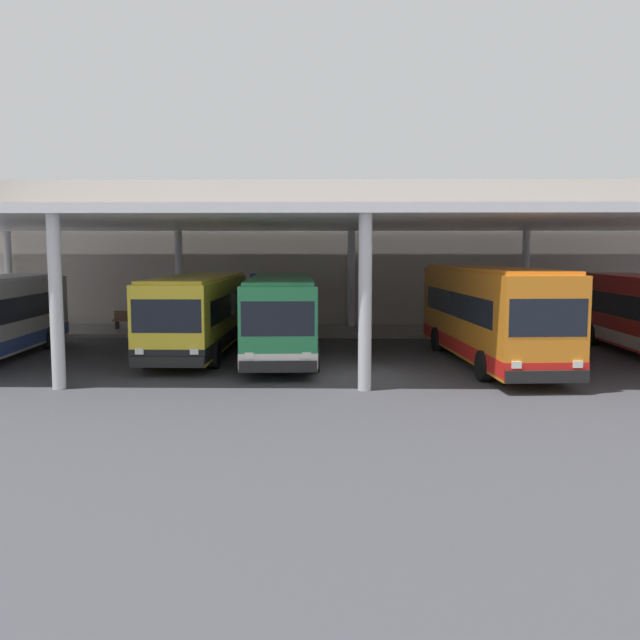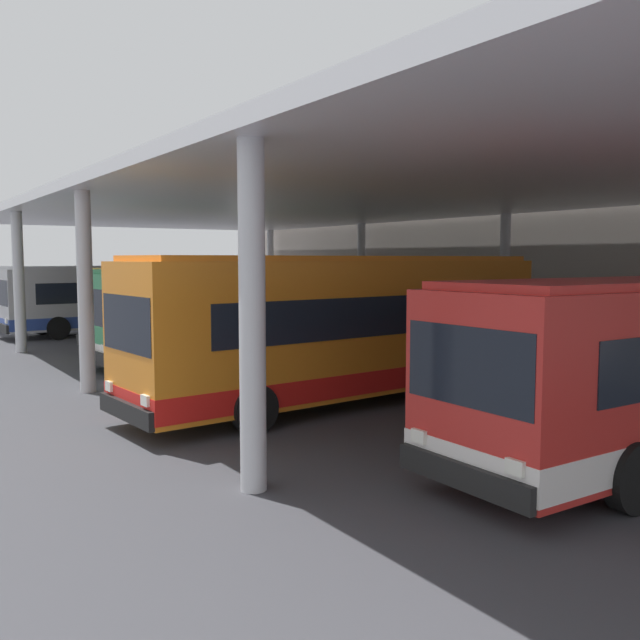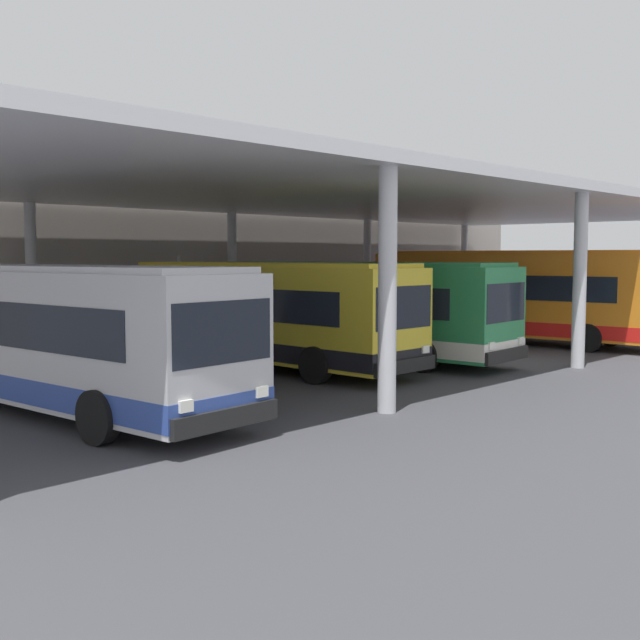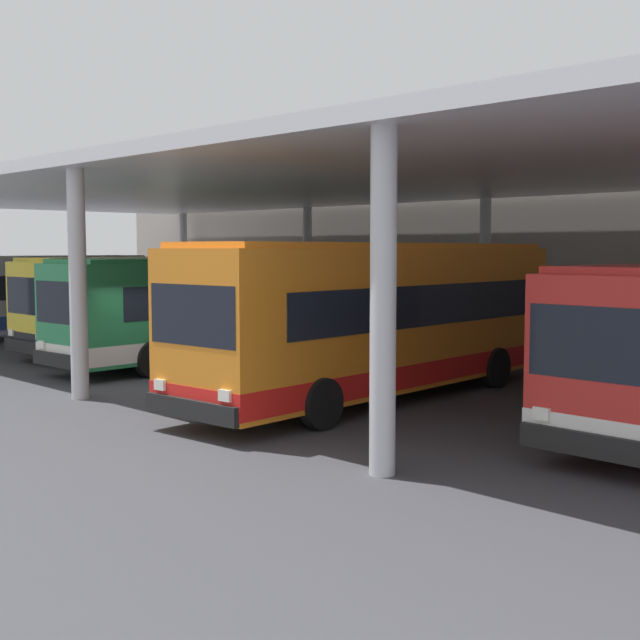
{
  "view_description": "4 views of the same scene",
  "coord_description": "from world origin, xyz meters",
  "px_view_note": "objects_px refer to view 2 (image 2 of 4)",
  "views": [
    {
      "loc": [
        -0.92,
        -22.29,
        4.13
      ],
      "look_at": [
        -1.49,
        4.73,
        1.38
      ],
      "focal_mm": 37.56,
      "sensor_mm": 36.0,
      "label": 1
    },
    {
      "loc": [
        18.23,
        -7.26,
        3.5
      ],
      "look_at": [
        1.62,
        3.78,
        1.71
      ],
      "focal_mm": 38.4,
      "sensor_mm": 36.0,
      "label": 2
    },
    {
      "loc": [
        -22.31,
        -12.83,
        3.37
      ],
      "look_at": [
        -4.65,
        3.81,
        1.37
      ],
      "focal_mm": 43.75,
      "sensor_mm": 36.0,
      "label": 3
    },
    {
      "loc": [
        17.69,
        -12.08,
        3.44
      ],
      "look_at": [
        0.83,
        4.41,
        1.46
      ],
      "focal_mm": 47.72,
      "sensor_mm": 36.0,
      "label": 4
    }
  ],
  "objects_px": {
    "bus_second_bay": "(221,306)",
    "trash_bin": "(333,317)",
    "banner_sign": "(377,294)",
    "bus_nearest_bay": "(119,298)",
    "bus_middle_bay": "(243,312)",
    "bus_far_bay": "(348,327)",
    "bench_waiting": "(310,314)"
  },
  "relations": [
    {
      "from": "bus_nearest_bay",
      "to": "bus_far_bay",
      "type": "bearing_deg",
      "value": -0.8
    },
    {
      "from": "bus_middle_bay",
      "to": "trash_bin",
      "type": "relative_size",
      "value": 10.87
    },
    {
      "from": "bus_second_bay",
      "to": "trash_bin",
      "type": "xyz_separation_m",
      "value": [
        -2.36,
        7.01,
        -0.98
      ]
    },
    {
      "from": "bench_waiting",
      "to": "bus_nearest_bay",
      "type": "bearing_deg",
      "value": -106.23
    },
    {
      "from": "bus_second_bay",
      "to": "banner_sign",
      "type": "distance_m",
      "value": 6.73
    },
    {
      "from": "bus_far_bay",
      "to": "bench_waiting",
      "type": "xyz_separation_m",
      "value": [
        -16.23,
        9.34,
        -1.18
      ]
    },
    {
      "from": "bench_waiting",
      "to": "bus_second_bay",
      "type": "bearing_deg",
      "value": -55.83
    },
    {
      "from": "trash_bin",
      "to": "banner_sign",
      "type": "height_order",
      "value": "banner_sign"
    },
    {
      "from": "bus_far_bay",
      "to": "bench_waiting",
      "type": "bearing_deg",
      "value": 150.07
    },
    {
      "from": "bus_second_bay",
      "to": "bus_far_bay",
      "type": "height_order",
      "value": "bus_far_bay"
    },
    {
      "from": "bus_nearest_bay",
      "to": "banner_sign",
      "type": "distance_m",
      "value": 12.41
    },
    {
      "from": "bus_nearest_bay",
      "to": "bench_waiting",
      "type": "xyz_separation_m",
      "value": [
        2.64,
        9.08,
        -0.99
      ]
    },
    {
      "from": "bench_waiting",
      "to": "banner_sign",
      "type": "xyz_separation_m",
      "value": [
        6.67,
        -0.88,
        1.32
      ]
    },
    {
      "from": "bench_waiting",
      "to": "trash_bin",
      "type": "bearing_deg",
      "value": -8.27
    },
    {
      "from": "bus_nearest_bay",
      "to": "trash_bin",
      "type": "relative_size",
      "value": 10.89
    },
    {
      "from": "bus_nearest_bay",
      "to": "bus_middle_bay",
      "type": "xyz_separation_m",
      "value": [
        11.09,
        0.88,
        0.0
      ]
    },
    {
      "from": "bus_middle_bay",
      "to": "bench_waiting",
      "type": "xyz_separation_m",
      "value": [
        -8.45,
        8.2,
        -0.99
      ]
    },
    {
      "from": "trash_bin",
      "to": "bus_middle_bay",
      "type": "bearing_deg",
      "value": -53.48
    },
    {
      "from": "bus_nearest_bay",
      "to": "bus_second_bay",
      "type": "height_order",
      "value": "same"
    },
    {
      "from": "bus_nearest_bay",
      "to": "bus_middle_bay",
      "type": "bearing_deg",
      "value": 4.53
    },
    {
      "from": "bus_second_bay",
      "to": "trash_bin",
      "type": "bearing_deg",
      "value": 108.61
    },
    {
      "from": "banner_sign",
      "to": "trash_bin",
      "type": "bearing_deg",
      "value": 173.03
    },
    {
      "from": "bus_middle_bay",
      "to": "bus_far_bay",
      "type": "bearing_deg",
      "value": -8.34
    },
    {
      "from": "bus_middle_bay",
      "to": "bus_far_bay",
      "type": "distance_m",
      "value": 7.87
    },
    {
      "from": "bus_nearest_bay",
      "to": "bus_second_bay",
      "type": "bearing_deg",
      "value": 12.41
    },
    {
      "from": "bus_far_bay",
      "to": "banner_sign",
      "type": "xyz_separation_m",
      "value": [
        -9.56,
        8.47,
        0.14
      ]
    },
    {
      "from": "bus_middle_bay",
      "to": "trash_bin",
      "type": "distance_m",
      "value": 9.77
    },
    {
      "from": "trash_bin",
      "to": "bench_waiting",
      "type": "bearing_deg",
      "value": 171.73
    },
    {
      "from": "bus_middle_bay",
      "to": "trash_bin",
      "type": "bearing_deg",
      "value": 126.52
    },
    {
      "from": "bus_nearest_bay",
      "to": "bus_second_bay",
      "type": "relative_size",
      "value": 1.01
    },
    {
      "from": "bus_nearest_bay",
      "to": "bus_middle_bay",
      "type": "relative_size",
      "value": 1.0
    },
    {
      "from": "bus_nearest_bay",
      "to": "trash_bin",
      "type": "bearing_deg",
      "value": 58.61
    }
  ]
}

